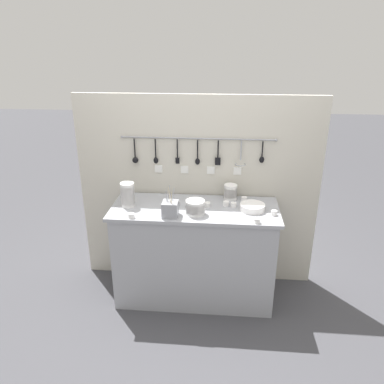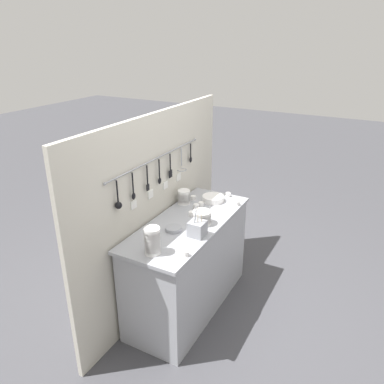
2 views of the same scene
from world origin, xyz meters
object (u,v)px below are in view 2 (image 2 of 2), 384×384
(plate_stack, at_px, (213,199))
(cup_mid_row, at_px, (191,214))
(cup_edge_near, at_px, (201,204))
(cup_beside_plates, at_px, (196,206))
(cup_by_caddy, at_px, (185,253))
(cutlery_caddy, at_px, (197,229))
(cup_back_right, at_px, (237,203))
(cup_centre, at_px, (193,198))
(bowl_stack_short_front, at_px, (184,197))
(bowl_stack_back_corner, at_px, (202,218))
(steel_mixing_bowl, at_px, (174,229))
(cup_front_left, at_px, (228,195))
(bowl_stack_wide_centre, at_px, (152,241))

(plate_stack, bearing_deg, cup_mid_row, 174.48)
(cup_edge_near, relative_size, cup_beside_plates, 1.00)
(plate_stack, height_order, cup_by_caddy, plate_stack)
(cup_mid_row, distance_m, cup_by_caddy, 0.67)
(cutlery_caddy, height_order, cup_back_right, cutlery_caddy)
(cup_by_caddy, xyz_separation_m, cup_centre, (0.93, 0.43, 0.00))
(plate_stack, xyz_separation_m, cup_by_caddy, (-1.00, -0.24, -0.01))
(plate_stack, distance_m, cup_edge_near, 0.17)
(bowl_stack_short_front, distance_m, cup_mid_row, 0.28)
(bowl_stack_back_corner, xyz_separation_m, cup_edge_near, (0.32, 0.17, -0.04))
(steel_mixing_bowl, distance_m, cup_by_caddy, 0.41)
(cup_mid_row, height_order, cup_back_right, same)
(cup_mid_row, distance_m, cup_beside_plates, 0.17)
(cup_edge_near, relative_size, cup_centre, 1.00)
(cup_edge_near, height_order, cup_centre, same)
(plate_stack, relative_size, cup_mid_row, 4.20)
(steel_mixing_bowl, relative_size, cup_mid_row, 2.73)
(bowl_stack_short_front, bearing_deg, cup_centre, -16.98)
(steel_mixing_bowl, xyz_separation_m, cup_by_caddy, (-0.29, -0.28, 0.00))
(steel_mixing_bowl, height_order, cup_front_left, cup_front_left)
(steel_mixing_bowl, distance_m, cup_centre, 0.66)
(cup_edge_near, bearing_deg, cup_by_caddy, -160.62)
(bowl_stack_short_front, xyz_separation_m, cup_edge_near, (0.03, -0.17, -0.05))
(cup_front_left, xyz_separation_m, cup_beside_plates, (-0.40, 0.16, 0.00))
(cup_back_right, bearing_deg, cup_beside_plates, 128.21)
(cup_edge_near, bearing_deg, plate_stack, -18.17)
(bowl_stack_short_front, xyz_separation_m, cup_centre, (0.12, -0.04, -0.05))
(bowl_stack_short_front, distance_m, cutlery_caddy, 0.64)
(cup_centre, bearing_deg, plate_stack, -71.65)
(plate_stack, bearing_deg, cup_by_caddy, -166.33)
(steel_mixing_bowl, height_order, cup_mid_row, cup_mid_row)
(cutlery_caddy, relative_size, cup_by_caddy, 5.33)
(cup_beside_plates, bearing_deg, cup_mid_row, -167.50)
(cutlery_caddy, height_order, cup_edge_near, cutlery_caddy)
(cup_front_left, relative_size, cup_beside_plates, 1.00)
(bowl_stack_back_corner, distance_m, cup_beside_plates, 0.32)
(bowl_stack_back_corner, relative_size, cutlery_caddy, 0.58)
(cup_mid_row, bearing_deg, cup_front_left, -12.32)
(cup_mid_row, bearing_deg, cup_centre, 25.07)
(bowl_stack_short_front, height_order, cutlery_caddy, cutlery_caddy)
(cup_back_right, xyz_separation_m, cup_beside_plates, (-0.25, 0.32, 0.00))
(plate_stack, relative_size, cup_edge_near, 4.20)
(plate_stack, bearing_deg, cup_centre, 108.35)
(bowl_stack_wide_centre, height_order, cup_by_caddy, bowl_stack_wide_centre)
(cup_mid_row, height_order, cup_beside_plates, same)
(cup_back_right, distance_m, cup_front_left, 0.22)
(bowl_stack_short_front, xyz_separation_m, cutlery_caddy, (-0.50, -0.41, -0.00))
(bowl_stack_back_corner, height_order, cup_beside_plates, bowl_stack_back_corner)
(cup_back_right, bearing_deg, cup_edge_near, 121.76)
(bowl_stack_wide_centre, height_order, bowl_stack_back_corner, bowl_stack_wide_centre)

